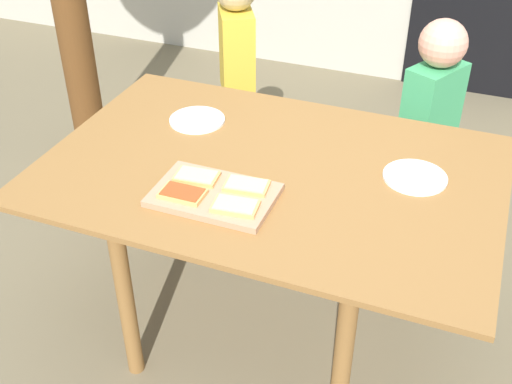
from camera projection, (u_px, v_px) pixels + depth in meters
ground_plane at (268, 325)px, 2.46m from camera, size 16.00×16.00×0.00m
dining_table at (270, 192)px, 2.11m from camera, size 1.46×0.98×0.72m
cutting_board at (214, 195)px, 1.91m from camera, size 0.36×0.24×0.02m
pizza_slice_near_left at (183, 193)px, 1.88m from camera, size 0.13×0.08×0.02m
pizza_slice_near_right at (235, 206)px, 1.83m from camera, size 0.14×0.10×0.02m
pizza_slice_far_right at (247, 186)px, 1.92m from camera, size 0.14×0.10×0.02m
pizza_slice_far_left at (197, 177)px, 1.96m from camera, size 0.14×0.09×0.02m
plate_white_left at (197, 120)px, 2.30m from camera, size 0.20×0.20×0.01m
plate_white_right at (415, 177)px, 2.00m from camera, size 0.20×0.20×0.01m
child_left at (237, 69)px, 2.90m from camera, size 0.24×0.28×1.08m
child_right at (430, 118)px, 2.61m from camera, size 0.23×0.28×1.00m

